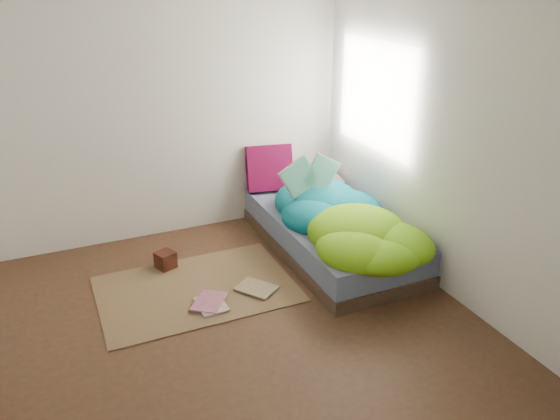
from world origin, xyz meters
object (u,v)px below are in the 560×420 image
object	(u,v)px
bed	(330,234)
pillow_magenta	(269,168)
wooden_box	(165,260)
open_book	(311,165)
floor_book_a	(198,308)
floor_book_b	(196,300)

from	to	relation	value
bed	pillow_magenta	xyz separation A→B (m)	(-0.24, 0.91, 0.41)
pillow_magenta	wooden_box	bearing A→B (deg)	-142.57
bed	pillow_magenta	bearing A→B (deg)	105.03
pillow_magenta	wooden_box	xyz separation A→B (m)	(-1.28, -0.62, -0.49)
bed	open_book	distance (m)	0.70
bed	wooden_box	distance (m)	1.55
bed	open_book	world-z (taller)	open_book
floor_book_a	floor_book_b	xyz separation A→B (m)	(0.01, 0.11, 0.00)
pillow_magenta	open_book	bearing A→B (deg)	-71.34
bed	pillow_magenta	distance (m)	1.02
floor_book_a	floor_book_b	distance (m)	0.11
floor_book_b	open_book	bearing A→B (deg)	58.78
wooden_box	floor_book_b	size ratio (longest dim) A/B	0.49
open_book	floor_book_a	size ratio (longest dim) A/B	1.71
bed	floor_book_b	size ratio (longest dim) A/B	6.47
bed	pillow_magenta	world-z (taller)	pillow_magenta
open_book	floor_book_b	xyz separation A→B (m)	(-1.28, -0.52, -0.81)
pillow_magenta	open_book	xyz separation A→B (m)	(0.10, -0.76, 0.25)
open_book	floor_book_a	distance (m)	1.65
bed	floor_book_a	world-z (taller)	bed
open_book	wooden_box	size ratio (longest dim) A/B	3.28
wooden_box	floor_book_a	xyz separation A→B (m)	(0.08, -0.76, -0.06)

